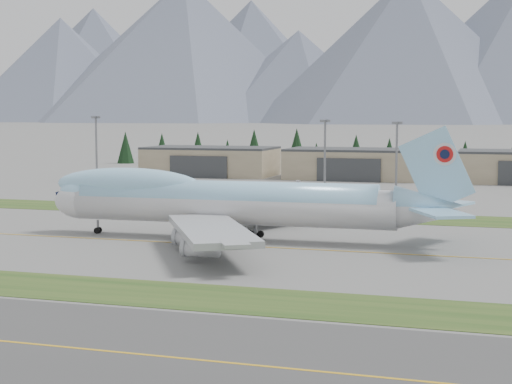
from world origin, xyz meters
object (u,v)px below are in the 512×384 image
(boeing_747_freighter, at_px, (227,202))
(hangar_left, at_px, (211,161))
(service_vehicle_b, at_px, (460,191))
(hangar_center, at_px, (355,164))
(service_vehicle_a, at_px, (298,184))

(boeing_747_freighter, xyz_separation_m, hangar_left, (-55.40, 143.07, -1.56))
(hangar_left, relative_size, service_vehicle_b, 12.53)
(hangar_center, bearing_deg, service_vehicle_b, -44.37)
(boeing_747_freighter, relative_size, hangar_left, 1.65)
(hangar_left, bearing_deg, boeing_747_freighter, -68.83)
(boeing_747_freighter, height_order, service_vehicle_b, boeing_747_freighter)
(hangar_left, height_order, hangar_center, same)
(service_vehicle_a, bearing_deg, hangar_center, 60.66)
(boeing_747_freighter, height_order, hangar_center, boeing_747_freighter)
(hangar_left, distance_m, hangar_center, 55.00)
(service_vehicle_b, bearing_deg, service_vehicle_a, 73.78)
(service_vehicle_a, distance_m, service_vehicle_b, 53.92)
(service_vehicle_b, bearing_deg, hangar_center, 41.03)
(hangar_center, bearing_deg, hangar_left, 180.00)
(boeing_747_freighter, relative_size, service_vehicle_a, 20.03)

